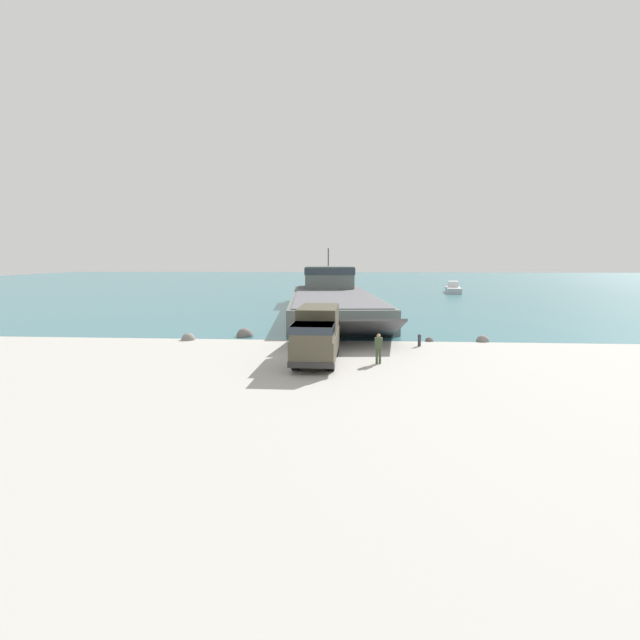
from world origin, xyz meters
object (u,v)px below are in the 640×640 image
at_px(landing_craft, 331,295).
at_px(military_truck, 317,334).
at_px(moored_boat_a, 453,289).
at_px(soldier_on_ramp, 379,346).
at_px(mooring_bollard, 419,340).

bearing_deg(landing_craft, military_truck, -94.31).
height_order(military_truck, moored_boat_a, military_truck).
distance_m(landing_craft, soldier_on_ramp, 30.22).
relative_size(landing_craft, mooring_bollard, 48.92).
bearing_deg(landing_craft, soldier_on_ramp, -87.55).
distance_m(landing_craft, mooring_bollard, 25.07).
bearing_deg(mooring_bollard, soldier_on_ramp, -117.15).
bearing_deg(soldier_on_ramp, landing_craft, 12.82).
distance_m(landing_craft, moored_boat_a, 36.70).
relative_size(military_truck, moored_boat_a, 0.87).
relative_size(soldier_on_ramp, moored_boat_a, 0.20).
xyz_separation_m(landing_craft, soldier_on_ramp, (4.23, -29.91, -0.74)).
relative_size(soldier_on_ramp, mooring_bollard, 2.07).
height_order(landing_craft, military_truck, landing_craft).
bearing_deg(soldier_on_ramp, military_truck, 88.02).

